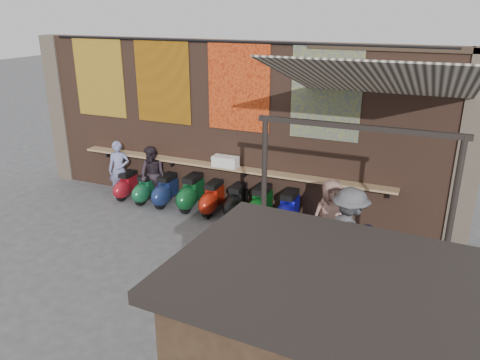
# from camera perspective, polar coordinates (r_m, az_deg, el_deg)

# --- Properties ---
(ground) EXTENTS (70.00, 70.00, 0.00)m
(ground) POSITION_cam_1_polar(r_m,az_deg,el_deg) (9.74, -7.74, -8.63)
(ground) COLOR #474749
(ground) RESTS_ON ground
(brick_wall) EXTENTS (10.00, 0.40, 4.00)m
(brick_wall) POSITION_cam_1_polar(r_m,az_deg,el_deg) (11.25, -1.14, 6.49)
(brick_wall) COLOR brown
(brick_wall) RESTS_ON ground
(pier_left) EXTENTS (0.50, 0.50, 4.00)m
(pier_left) POSITION_cam_1_polar(r_m,az_deg,el_deg) (14.18, -20.84, 8.06)
(pier_left) COLOR #4C4238
(pier_left) RESTS_ON ground
(pier_right) EXTENTS (0.50, 0.50, 4.00)m
(pier_right) POSITION_cam_1_polar(r_m,az_deg,el_deg) (10.31, 26.22, 3.09)
(pier_right) COLOR #4C4238
(pier_right) RESTS_ON ground
(eating_counter) EXTENTS (8.00, 0.32, 0.05)m
(eating_counter) POSITION_cam_1_polar(r_m,az_deg,el_deg) (11.18, -1.90, 1.59)
(eating_counter) COLOR #9E7A51
(eating_counter) RESTS_ON brick_wall
(shelf_box) EXTENTS (0.61, 0.29, 0.25)m
(shelf_box) POSITION_cam_1_polar(r_m,az_deg,el_deg) (11.09, -1.80, 2.26)
(shelf_box) COLOR white
(shelf_box) RESTS_ON eating_counter
(tapestry_redgold) EXTENTS (1.50, 0.02, 2.00)m
(tapestry_redgold) POSITION_cam_1_polar(r_m,az_deg,el_deg) (12.79, -16.78, 11.89)
(tapestry_redgold) COLOR maroon
(tapestry_redgold) RESTS_ON brick_wall
(tapestry_sun) EXTENTS (1.50, 0.02, 2.00)m
(tapestry_sun) POSITION_cam_1_polar(r_m,az_deg,el_deg) (11.67, -9.42, 11.73)
(tapestry_sun) COLOR orange
(tapestry_sun) RESTS_ON brick_wall
(tapestry_orange) EXTENTS (1.50, 0.02, 2.00)m
(tapestry_orange) POSITION_cam_1_polar(r_m,az_deg,el_deg) (10.74, -0.19, 11.27)
(tapestry_orange) COLOR #D64F1A
(tapestry_orange) RESTS_ON brick_wall
(tapestry_multi) EXTENTS (1.50, 0.02, 2.00)m
(tapestry_multi) POSITION_cam_1_polar(r_m,az_deg,el_deg) (10.11, 10.43, 10.39)
(tapestry_multi) COLOR navy
(tapestry_multi) RESTS_ON brick_wall
(hang_rail) EXTENTS (9.50, 0.06, 0.06)m
(hang_rail) POSITION_cam_1_polar(r_m,az_deg,el_deg) (10.74, -1.75, 16.53)
(hang_rail) COLOR black
(hang_rail) RESTS_ON brick_wall
(scooter_stool_0) EXTENTS (0.33, 0.73, 0.69)m
(scooter_stool_0) POSITION_cam_1_polar(r_m,az_deg,el_deg) (12.48, -13.65, -0.65)
(scooter_stool_0) COLOR maroon
(scooter_stool_0) RESTS_ON ground
(scooter_stool_1) EXTENTS (0.34, 0.76, 0.72)m
(scooter_stool_1) POSITION_cam_1_polar(r_m,az_deg,el_deg) (12.10, -11.41, -1.06)
(scooter_stool_1) COLOR #175F38
(scooter_stool_1) RESTS_ON ground
(scooter_stool_2) EXTENTS (0.37, 0.82, 0.78)m
(scooter_stool_2) POSITION_cam_1_polar(r_m,az_deg,el_deg) (11.81, -9.01, -1.29)
(scooter_stool_2) COLOR navy
(scooter_stool_2) RESTS_ON ground
(scooter_stool_3) EXTENTS (0.40, 0.90, 0.85)m
(scooter_stool_3) POSITION_cam_1_polar(r_m,az_deg,el_deg) (11.49, -5.92, -1.57)
(scooter_stool_3) COLOR #0F4E23
(scooter_stool_3) RESTS_ON ground
(scooter_stool_4) EXTENTS (0.37, 0.82, 0.78)m
(scooter_stool_4) POSITION_cam_1_polar(r_m,az_deg,el_deg) (11.21, -3.36, -2.25)
(scooter_stool_4) COLOR #A31C0C
(scooter_stool_4) RESTS_ON ground
(scooter_stool_5) EXTENTS (0.37, 0.81, 0.77)m
(scooter_stool_5) POSITION_cam_1_polar(r_m,az_deg,el_deg) (11.01, -0.41, -2.67)
(scooter_stool_5) COLOR black
(scooter_stool_5) RESTS_ON ground
(scooter_stool_6) EXTENTS (0.40, 0.89, 0.85)m
(scooter_stool_6) POSITION_cam_1_polar(r_m,az_deg,el_deg) (10.74, 2.52, -3.08)
(scooter_stool_6) COLOR #0B4F16
(scooter_stool_6) RESTS_ON ground
(scooter_stool_7) EXTENTS (0.39, 0.87, 0.82)m
(scooter_stool_7) POSITION_cam_1_polar(r_m,az_deg,el_deg) (10.58, 5.90, -3.64)
(scooter_stool_7) COLOR #0F0D8B
(scooter_stool_7) RESTS_ON ground
(diner_left) EXTENTS (0.65, 0.55, 1.50)m
(diner_left) POSITION_cam_1_polar(r_m,az_deg,el_deg) (12.48, -14.51, 1.24)
(diner_left) COLOR #777EAD
(diner_left) RESTS_ON ground
(diner_right) EXTENTS (0.77, 0.63, 1.47)m
(diner_right) POSITION_cam_1_polar(r_m,az_deg,el_deg) (11.90, -10.59, 0.56)
(diner_right) COLOR #271E26
(diner_right) RESTS_ON ground
(shopper_navy) EXTENTS (1.00, 0.75, 1.57)m
(shopper_navy) POSITION_cam_1_polar(r_m,az_deg,el_deg) (7.76, 14.93, -10.58)
(shopper_navy) COLOR black
(shopper_navy) RESTS_ON ground
(shopper_grey) EXTENTS (1.32, 1.25, 1.79)m
(shopper_grey) POSITION_cam_1_polar(r_m,az_deg,el_deg) (8.53, 13.09, -6.61)
(shopper_grey) COLOR #55555A
(shopper_grey) RESTS_ON ground
(shopper_tan) EXTENTS (0.90, 0.83, 1.55)m
(shopper_tan) POSITION_cam_1_polar(r_m,az_deg,el_deg) (9.49, 10.96, -4.42)
(shopper_tan) COLOR #94695E
(shopper_tan) RESTS_ON ground
(stall_roof) EXTENTS (2.68, 2.12, 0.12)m
(stall_roof) POSITION_cam_1_polar(r_m,az_deg,el_deg) (4.07, 10.59, -11.44)
(stall_roof) COLOR black
(stall_roof) RESTS_ON market_stall
(stall_sign) EXTENTS (1.20, 0.10, 0.50)m
(stall_sign) POSITION_cam_1_polar(r_m,az_deg,el_deg) (5.21, 12.91, -13.67)
(stall_sign) COLOR gold
(stall_sign) RESTS_ON market_stall
(awning_canvas) EXTENTS (3.20, 3.28, 0.97)m
(awning_canvas) POSITION_cam_1_polar(r_m,az_deg,el_deg) (8.28, 16.27, 11.65)
(awning_canvas) COLOR beige
(awning_canvas) RESTS_ON brick_wall
(awning_ledger) EXTENTS (3.30, 0.08, 0.12)m
(awning_ledger) POSITION_cam_1_polar(r_m,az_deg,el_deg) (9.81, 17.86, 15.08)
(awning_ledger) COLOR #33261C
(awning_ledger) RESTS_ON brick_wall
(awning_header) EXTENTS (3.00, 0.08, 0.08)m
(awning_header) POSITION_cam_1_polar(r_m,az_deg,el_deg) (6.91, 14.13, 6.28)
(awning_header) COLOR black
(awning_header) RESTS_ON awning_post_left
(awning_post_left) EXTENTS (0.09, 0.09, 3.10)m
(awning_post_left) POSITION_cam_1_polar(r_m,az_deg,el_deg) (7.73, 2.91, -3.62)
(awning_post_left) COLOR black
(awning_post_left) RESTS_ON ground
(awning_post_right) EXTENTS (0.09, 0.09, 3.10)m
(awning_post_right) POSITION_cam_1_polar(r_m,az_deg,el_deg) (7.34, 23.96, -6.83)
(awning_post_right) COLOR black
(awning_post_right) RESTS_ON ground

